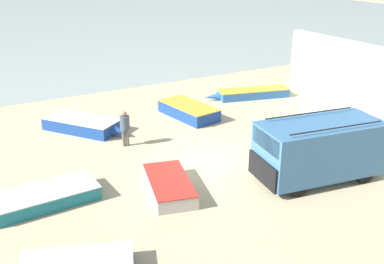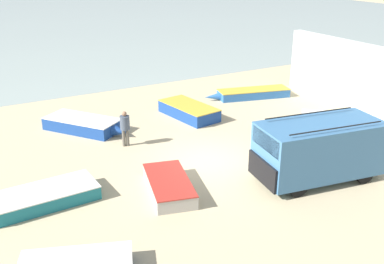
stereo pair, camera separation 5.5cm
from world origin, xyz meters
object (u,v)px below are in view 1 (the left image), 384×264
Objects in this scene: fishing_rowboat_2 at (84,125)px; fishing_rowboat_6 at (317,126)px; fishing_rowboat_1 at (251,93)px; fishing_rowboat_3 at (187,110)px; fisherman_1 at (125,126)px; parked_van at (319,148)px; fishing_rowboat_0 at (41,198)px; fishing_rowboat_5 at (169,184)px.

fishing_rowboat_2 is 11.57m from fishing_rowboat_6.
fishing_rowboat_3 reaches higher than fishing_rowboat_1.
fisherman_1 is (-8.91, 3.02, 0.70)m from fishing_rowboat_6.
fishing_rowboat_0 is (-9.87, 3.27, -1.02)m from parked_van.
parked_van is 1.14× the size of fishing_rowboat_0.
fishing_rowboat_0 is at bearing -37.35° from fisherman_1.
fishing_rowboat_3 is 8.32m from fishing_rowboat_5.
fisherman_1 is (-4.42, -2.22, 0.66)m from fishing_rowboat_3.
fishing_rowboat_3 is 5.00m from fisherman_1.
fishing_rowboat_2 is at bearing 16.56° from fishing_rowboat_1.
fishing_rowboat_3 is (-5.01, -1.02, 0.08)m from fishing_rowboat_1.
fisherman_1 reaches higher than fishing_rowboat_6.
fishing_rowboat_5 is (-5.51, 1.94, -1.01)m from parked_van.
fishing_rowboat_1 is 1.40× the size of fishing_rowboat_5.
parked_van is at bearing -2.55° from fishing_rowboat_6.
fishing_rowboat_2 reaches higher than fishing_rowboat_6.
fishing_rowboat_5 is (-9.60, -7.96, 0.01)m from fishing_rowboat_1.
fishing_rowboat_2 is at bearing 75.00° from fishing_rowboat_3.
fisherman_1 is at bearing 33.17° from fishing_rowboat_1.
fishing_rowboat_2 reaches higher than fishing_rowboat_5.
fishing_rowboat_1 is 1.24× the size of fishing_rowboat_2.
fishing_rowboat_1 is 1.22× the size of fishing_rowboat_3.
fishing_rowboat_1 is at bearing 124.69° from fisherman_1.
fishing_rowboat_6 is 2.13× the size of fisherman_1.
fishing_rowboat_5 is at bearing 160.10° from fishing_rowboat_0.
fishing_rowboat_0 is at bearing 113.24° from fishing_rowboat_3.
parked_van reaches higher than fishing_rowboat_0.
fishing_rowboat_1 is at bearing 56.06° from fishing_rowboat_2.
fishing_rowboat_3 reaches higher than fishing_rowboat_0.
fishing_rowboat_1 is at bearing -142.97° from fishing_rowboat_6.
fishing_rowboat_6 is (4.49, -5.24, -0.04)m from fishing_rowboat_3.
fishing_rowboat_0 is 13.44m from fishing_rowboat_6.
fishing_rowboat_2 is 1.22× the size of fishing_rowboat_6.
fishing_rowboat_6 is at bearing 87.03° from fisherman_1.
fishing_rowboat_3 is at bearing -150.90° from fishing_rowboat_0.
fishing_rowboat_2 reaches higher than fishing_rowboat_1.
fishing_rowboat_5 is at bearing 53.88° from fishing_rowboat_1.
parked_van is 1.34× the size of fishing_rowboat_5.
fisherman_1 is at bearing -42.51° from parked_van.
fishing_rowboat_2 is at bearing 21.22° from fishing_rowboat_5.
fishing_rowboat_1 is at bearing -36.06° from fishing_rowboat_5.
parked_van is 10.76m from fishing_rowboat_1.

